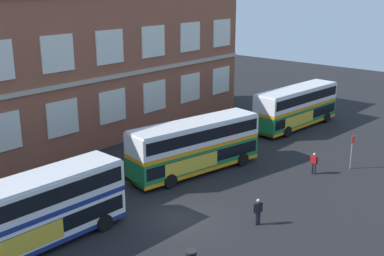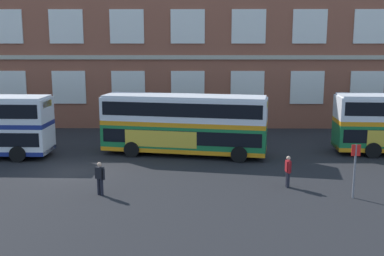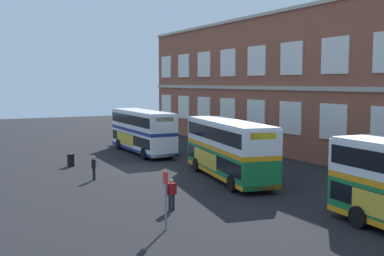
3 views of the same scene
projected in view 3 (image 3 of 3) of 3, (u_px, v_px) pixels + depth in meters
name	position (u px, v px, depth m)	size (l,w,h in m)	color
ground_plane	(160.00, 167.00, 38.36)	(120.00, 120.00, 0.00)	black
brick_terminal_building	(306.00, 85.00, 46.21)	(51.85, 8.19, 13.29)	brown
double_decker_near	(142.00, 131.00, 45.84)	(11.07, 3.09, 4.07)	silver
double_decker_middle	(228.00, 149.00, 33.46)	(11.28, 4.55, 4.07)	#197038
waiting_passenger	(171.00, 193.00, 25.29)	(0.27, 0.64, 1.70)	black
second_passenger	(94.00, 167.00, 33.18)	(0.60, 0.41, 1.70)	black
bus_stand_flag	(166.00, 195.00, 21.88)	(0.44, 0.10, 2.70)	slate
station_litter_bin	(71.00, 160.00, 38.64)	(0.60, 0.60, 1.03)	black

